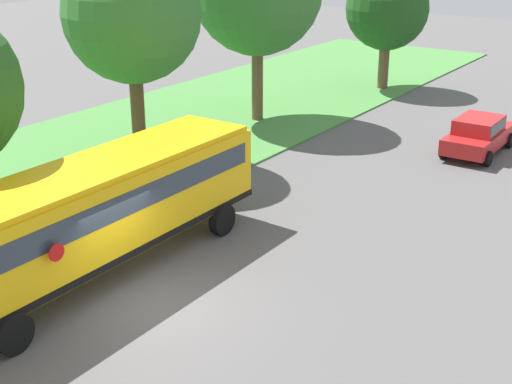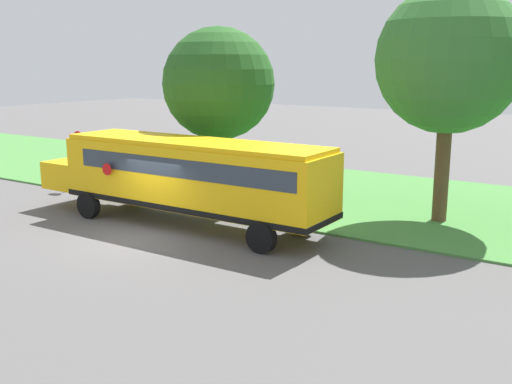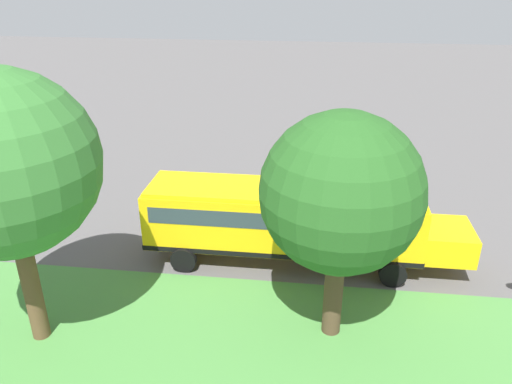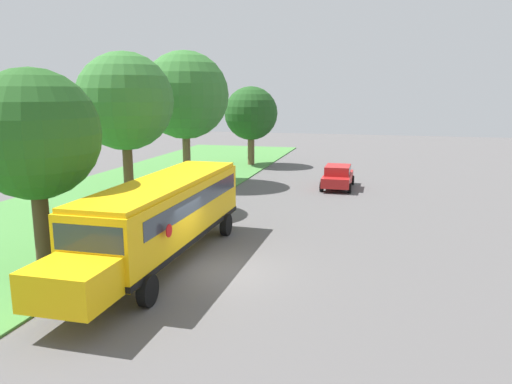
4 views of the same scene
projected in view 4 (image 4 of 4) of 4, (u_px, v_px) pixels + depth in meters
name	position (u px, v px, depth m)	size (l,w,h in m)	color
ground_plane	(218.00, 271.00, 18.34)	(120.00, 120.00, 0.00)	#565454
school_bus	(163.00, 213.00, 18.99)	(2.85, 12.42, 3.16)	yellow
car_red_nearest	(338.00, 175.00, 33.68)	(2.02, 4.40, 1.56)	#B21E1E
oak_tree_beside_bus	(38.00, 134.00, 17.89)	(4.71, 4.71, 7.33)	#4C3826
oak_tree_roadside_mid	(124.00, 103.00, 26.74)	(5.24, 5.24, 8.56)	brown
oak_tree_far_end	(186.00, 95.00, 34.47)	(6.02, 6.02, 9.20)	brown
oak_tree_across_road	(250.00, 114.00, 43.20)	(4.62, 4.62, 6.87)	brown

